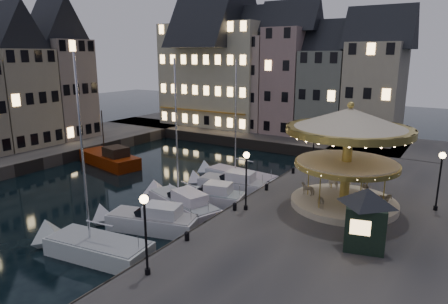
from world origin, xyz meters
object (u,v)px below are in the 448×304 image
Objects in this scene: streetlamp_a at (145,223)px; bollard_b at (235,206)px; bollard_c at (267,187)px; motorboat_c at (181,203)px; motorboat_a at (92,247)px; streetlamp_b at (246,173)px; carousel at (349,139)px; streetlamp_c at (314,138)px; red_fishing_boat at (110,159)px; streetlamp_d at (440,173)px; motorboat_d at (206,197)px; bollard_a at (187,236)px; motorboat_f at (236,177)px; bollard_d at (293,170)px; motorboat_e at (229,184)px; ticket_kiosk at (366,208)px; motorboat_b at (148,221)px.

streetlamp_a is 7.32× the size of bollard_b.
motorboat_c is at bearing -137.26° from bollard_c.
motorboat_c is (0.25, 8.41, 0.14)m from motorboat_a.
motorboat_a is (-5.31, -13.09, -1.06)m from bollard_c.
bollard_b is at bearing -140.19° from streetlamp_b.
motorboat_c is at bearing -158.18° from carousel.
streetlamp_b is at bearing -142.36° from carousel.
motorboat_a is at bearing -104.99° from streetlamp_c.
motorboat_a is at bearing -45.44° from red_fishing_boat.
bollard_b is 9.15m from carousel.
streetlamp_d reaches higher than bollard_b.
motorboat_a reaches higher than motorboat_d.
motorboat_c is at bearing 88.32° from motorboat_a.
motorboat_d is at bearing 84.04° from motorboat_a.
bollard_a is 6.00m from motorboat_a.
carousel is (11.31, -4.08, 5.71)m from motorboat_f.
motorboat_c is at bearing -157.06° from streetlamp_d.
red_fishing_boat is at bearing 163.33° from streetlamp_b.
streetlamp_c is 7.32× the size of bollard_d.
bollard_c is 0.05× the size of motorboat_f.
bollard_c is (-0.60, 14.50, -2.41)m from streetlamp_a.
motorboat_e is (-4.39, 6.37, -0.96)m from bollard_b.
motorboat_a is at bearing -153.01° from ticket_kiosk.
streetlamp_d is 17.79m from bollard_a.
bollard_d is 11.41m from motorboat_c.
motorboat_e is (0.68, 6.05, -0.04)m from motorboat_c.
streetlamp_a reaches higher than bollard_c.
bollard_b is 0.05× the size of motorboat_c.
motorboat_a is at bearing -94.32° from motorboat_b.
bollard_d is (-11.90, 3.00, -2.41)m from streetlamp_d.
motorboat_c is 1.28× the size of red_fishing_boat.
bollard_a is 7.77m from motorboat_c.
motorboat_c is 6.09m from motorboat_e.
motorboat_b is 0.67× the size of motorboat_c.
motorboat_d is (-4.81, -11.47, -3.38)m from streetlamp_c.
carousel reaches higher than streetlamp_a.
red_fishing_boat is (-20.38, -7.40, -3.31)m from streetlamp_c.
bollard_c is at bearing -4.63° from red_fishing_boat.
streetlamp_a is 9.82m from bollard_b.
bollard_d is (0.00, 5.50, 0.00)m from bollard_c.
motorboat_a reaches higher than streetlamp_b.
streetlamp_a is 20.41m from streetlamp_d.
motorboat_f is (-0.69, 2.55, -0.11)m from motorboat_e.
motorboat_e is at bearing -74.81° from motorboat_f.
streetlamp_b is 7.32× the size of bollard_d.
motorboat_f reaches higher than ticket_kiosk.
streetlamp_b is 21.53m from red_fishing_boat.
streetlamp_c is 19.66m from bollard_a.
motorboat_f reaches higher than bollard_b.
streetlamp_b is 0.56× the size of motorboat_b.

